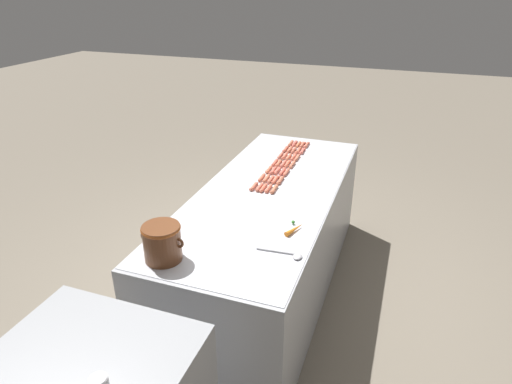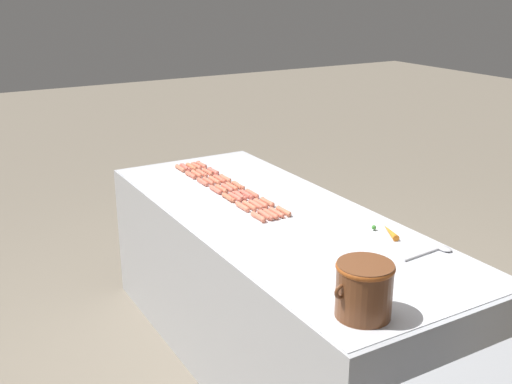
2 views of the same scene
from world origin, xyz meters
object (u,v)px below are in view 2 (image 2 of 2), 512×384
Objects in this scene: hot_dog_17 at (227,188)px; hot_dog_9 at (220,179)px; hot_dog_6 at (284,211)px; hot_dog_11 at (246,194)px; hot_dog_10 at (232,186)px; hot_dog_32 at (229,198)px; hot_dog_22 at (196,174)px; hot_dog_28 at (180,168)px; hot_dog_8 at (208,172)px; hot_dog_7 at (197,166)px; hot_dog_25 at (235,197)px; hot_dog_3 at (238,185)px; serving_spoon at (437,251)px; hot_dog_15 at (202,173)px; hot_dog_14 at (191,167)px; hot_dog_33 at (242,207)px; hot_dog_24 at (221,189)px; hot_dog_2 at (225,178)px; hot_dog_5 at (267,202)px; hot_dog_18 at (240,196)px; hot_dog_31 at (216,190)px; hot_dog_27 at (265,215)px; hot_dog_13 at (277,212)px; hot_dog_34 at (258,217)px; hot_dog_19 at (256,205)px; hot_dog_16 at (215,180)px; hot_dog_29 at (191,175)px; bean_pot at (364,287)px; hot_dog_23 at (208,181)px; hot_dog_1 at (213,171)px; hot_dog_4 at (252,194)px; hot_dog_20 at (271,214)px; hot_dog_0 at (201,165)px; hot_dog_21 at (185,167)px; carrot at (389,231)px; hot_dog_26 at (249,206)px.

hot_dog_9 is at bearing -102.52° from hot_dog_17.
hot_dog_6 is 1.00× the size of hot_dog_11.
hot_dog_10 and hot_dog_32 have the same top height.
hot_dog_22 and hot_dog_28 have the same top height.
hot_dog_8 and hot_dog_9 have the same top height.
hot_dog_7 is 1.00× the size of hot_dog_25.
serving_spoon is (-0.33, 1.26, -0.01)m from hot_dog_3.
hot_dog_32 is at bearing 81.93° from hot_dog_15.
hot_dog_14 and hot_dog_22 have the same top height.
hot_dog_33 is (-0.00, 0.83, 0.00)m from hot_dog_28.
hot_dog_24 is at bearing -76.77° from hot_dog_6.
hot_dog_28 is at bearing -89.98° from hot_dog_33.
hot_dog_7 is at bearing -83.90° from hot_dog_2.
hot_dog_5 is 0.16m from hot_dog_6.
hot_dog_18 is 1.00× the size of hot_dog_31.
hot_dog_27 is at bearing 84.47° from hot_dog_18.
hot_dog_27 is at bearing 80.60° from hot_dog_2.
hot_dog_22 is at bearing -77.08° from hot_dog_10.
hot_dog_13 is 0.11m from hot_dog_34.
hot_dog_32 is (-0.00, 0.16, 0.00)m from hot_dog_31.
hot_dog_2 is at bearing 102.75° from hot_dog_14.
hot_dog_28 is at bearing -89.69° from hot_dog_32.
hot_dog_18 is (0.04, -0.00, 0.00)m from hot_dog_11.
hot_dog_19 is (0.04, 0.34, 0.00)m from hot_dog_10.
hot_dog_16 is (0.08, -0.16, 0.00)m from hot_dog_3.
hot_dog_2 is at bearing -102.85° from hot_dog_10.
serving_spoon is at bearing 107.08° from hot_dog_29.
hot_dog_7 and hot_dog_14 have the same top height.
hot_dog_16 and hot_dog_17 have the same top height.
hot_dog_31 is (0.07, 0.50, 0.00)m from hot_dog_14.
bean_pot is at bearing 85.50° from hot_dog_28.
hot_dog_16 is at bearing -83.40° from hot_dog_6.
hot_dog_29 is 0.83m from hot_dog_34.
hot_dog_13 is at bearing 96.37° from hot_dog_23.
hot_dog_1 and hot_dog_4 have the same top height.
hot_dog_20 and hot_dog_25 have the same top height.
hot_dog_2 is 1.00× the size of hot_dog_18.
hot_dog_0 is 0.84m from hot_dog_5.
hot_dog_1 is 0.21m from hot_dog_21.
serving_spoon is (-0.34, 1.76, -0.01)m from hot_dog_0.
bean_pot is at bearing 80.72° from hot_dog_9.
hot_dog_10 is at bearing -109.06° from hot_dog_33.
hot_dog_24 is (0.11, -0.16, 0.00)m from hot_dog_4.
hot_dog_8 is 0.76× the size of carrot.
hot_dog_3 and hot_dog_5 have the same top height.
hot_dog_29 is at bearing -48.50° from hot_dog_2.
hot_dog_18 is 0.17m from hot_dog_26.
hot_dog_11 is (0.03, 0.33, 0.00)m from hot_dog_2.
hot_dog_26 is 0.67m from hot_dog_29.
hot_dog_1 is at bearing 124.88° from hot_dog_21.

